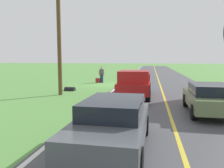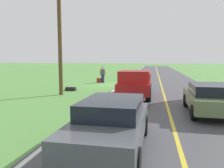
{
  "view_description": "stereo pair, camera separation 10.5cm",
  "coord_description": "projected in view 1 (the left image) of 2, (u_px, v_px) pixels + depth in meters",
  "views": [
    {
      "loc": [
        -4.25,
        21.97,
        2.58
      ],
      "look_at": [
        -2.29,
        10.66,
        1.28
      ],
      "focal_mm": 36.29,
      "sensor_mm": 36.0,
      "label": 1
    },
    {
      "loc": [
        -4.35,
        21.95,
        2.58
      ],
      "look_at": [
        -2.29,
        10.66,
        1.28
      ],
      "focal_mm": 36.29,
      "sensor_mm": 36.0,
      "label": 2
    }
  ],
  "objects": [
    {
      "name": "ground_plane",
      "position": [
        108.0,
        85.0,
        22.52
      ],
      "size": [
        200.0,
        200.0,
        0.0
      ],
      "primitive_type": "plane",
      "color": "#568E42"
    },
    {
      "name": "road_surface",
      "position": [
        160.0,
        86.0,
        21.65
      ],
      "size": [
        8.19,
        120.0,
        0.0
      ],
      "primitive_type": "cube",
      "color": "#47474C",
      "rests_on": "ground"
    },
    {
      "name": "lane_edge_line",
      "position": [
        120.0,
        85.0,
        22.31
      ],
      "size": [
        0.16,
        117.6,
        0.0
      ],
      "primitive_type": "cube",
      "color": "silver",
      "rests_on": "ground"
    },
    {
      "name": "lane_centre_line",
      "position": [
        160.0,
        86.0,
        21.65
      ],
      "size": [
        0.14,
        117.6,
        0.0
      ],
      "primitive_type": "cube",
      "color": "gold",
      "rests_on": "ground"
    },
    {
      "name": "hitchhiker_walking",
      "position": [
        102.0,
        74.0,
        24.24
      ],
      "size": [
        0.62,
        0.51,
        1.75
      ],
      "color": "navy",
      "rests_on": "ground"
    },
    {
      "name": "suitcase_carried",
      "position": [
        98.0,
        80.0,
        24.32
      ],
      "size": [
        0.46,
        0.21,
        0.49
      ],
      "primitive_type": "cube",
      "rotation": [
        0.0,
        0.0,
        1.56
      ],
      "color": "maroon",
      "rests_on": "ground"
    },
    {
      "name": "pickup_truck_passing",
      "position": [
        135.0,
        83.0,
        15.1
      ],
      "size": [
        2.12,
        5.41,
        1.82
      ],
      "color": "#B21919",
      "rests_on": "ground"
    },
    {
      "name": "sedan_mid_oncoming",
      "position": [
        209.0,
        98.0,
        10.61
      ],
      "size": [
        2.0,
        4.44,
        1.41
      ],
      "color": "#66754C",
      "rests_on": "ground"
    },
    {
      "name": "sedan_ahead_same_lane",
      "position": [
        113.0,
        122.0,
        6.48
      ],
      "size": [
        2.03,
        4.45,
        1.41
      ],
      "color": "#4C5156",
      "rests_on": "ground"
    },
    {
      "name": "utility_pole_roadside",
      "position": [
        59.0,
        36.0,
        15.71
      ],
      "size": [
        0.28,
        0.28,
        8.34
      ],
      "primitive_type": "cylinder",
      "color": "brown",
      "rests_on": "ground"
    },
    {
      "name": "drainage_culvert",
      "position": [
        70.0,
        91.0,
        18.24
      ],
      "size": [
        0.8,
        0.6,
        0.6
      ],
      "primitive_type": "cylinder",
      "rotation": [
        0.0,
        1.57,
        0.0
      ],
      "color": "black",
      "rests_on": "ground"
    }
  ]
}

